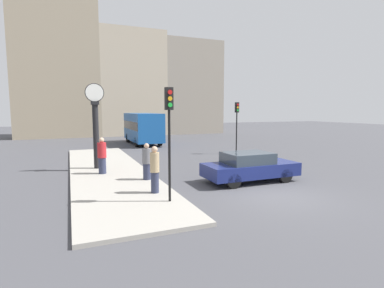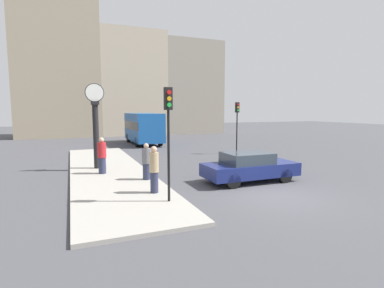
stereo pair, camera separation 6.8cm
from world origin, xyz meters
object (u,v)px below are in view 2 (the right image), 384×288
at_px(traffic_light_near, 168,121).
at_px(pedestrian_grey_jacket, 146,162).
at_px(bus_distant, 143,127).
at_px(traffic_light_far, 237,117).
at_px(sedan_car, 249,167).
at_px(pedestrian_red_top, 102,156).
at_px(pedestrian_tan_coat, 154,169).
at_px(street_clock, 96,126).

bearing_deg(traffic_light_near, pedestrian_grey_jacket, 89.03).
xyz_separation_m(bus_distant, traffic_light_far, (5.00, -9.30, 1.08)).
relative_size(sedan_car, pedestrian_red_top, 2.41).
height_order(traffic_light_near, pedestrian_grey_jacket, traffic_light_near).
bearing_deg(pedestrian_tan_coat, street_clock, 105.31).
distance_m(sedan_car, traffic_light_far, 9.09).
relative_size(bus_distant, pedestrian_red_top, 3.85).
height_order(street_clock, pedestrian_grey_jacket, street_clock).
xyz_separation_m(traffic_light_near, pedestrian_tan_coat, (-0.19, 1.25, -1.90)).
bearing_deg(traffic_light_far, street_clock, -166.16).
bearing_deg(pedestrian_tan_coat, sedan_car, 7.47).
distance_m(sedan_car, street_clock, 8.47).
distance_m(traffic_light_near, pedestrian_red_top, 6.21).
xyz_separation_m(traffic_light_far, pedestrian_tan_coat, (-8.68, -8.51, -1.73)).
xyz_separation_m(sedan_car, pedestrian_tan_coat, (-4.69, -0.61, 0.34)).
distance_m(bus_distant, street_clock, 13.00).
relative_size(traffic_light_far, street_clock, 0.84).
height_order(bus_distant, pedestrian_red_top, bus_distant).
xyz_separation_m(traffic_light_near, pedestrian_red_top, (-1.70, 5.66, -1.91)).
bearing_deg(pedestrian_red_top, pedestrian_grey_jacket, -50.18).
xyz_separation_m(sedan_car, bus_distant, (-1.01, 17.20, 0.99)).
xyz_separation_m(street_clock, pedestrian_tan_coat, (1.64, -5.97, -1.39)).
xyz_separation_m(bus_distant, pedestrian_tan_coat, (-3.68, -17.82, -0.65)).
relative_size(traffic_light_near, street_clock, 0.86).
height_order(pedestrian_red_top, pedestrian_grey_jacket, pedestrian_red_top).
height_order(traffic_light_far, pedestrian_tan_coat, traffic_light_far).
height_order(traffic_light_near, traffic_light_far, traffic_light_near).
bearing_deg(street_clock, sedan_car, -40.29).
bearing_deg(pedestrian_grey_jacket, pedestrian_tan_coat, -96.24).
bearing_deg(pedestrian_grey_jacket, traffic_light_far, 36.44).
xyz_separation_m(bus_distant, pedestrian_grey_jacket, (-3.43, -15.52, -0.74)).
bearing_deg(traffic_light_far, bus_distant, 118.25).
xyz_separation_m(bus_distant, street_clock, (-5.31, -11.84, 0.74)).
bearing_deg(traffic_light_near, traffic_light_far, 49.02).
relative_size(sedan_car, traffic_light_far, 1.13).
height_order(traffic_light_far, pedestrian_red_top, traffic_light_far).
bearing_deg(sedan_car, traffic_light_near, -157.42).
xyz_separation_m(sedan_car, traffic_light_near, (-4.49, -1.87, 2.24)).
bearing_deg(traffic_light_near, sedan_car, 22.58).
bearing_deg(pedestrian_red_top, traffic_light_far, 21.99).
height_order(pedestrian_grey_jacket, pedestrian_tan_coat, pedestrian_tan_coat).
bearing_deg(street_clock, pedestrian_grey_jacket, -62.87).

